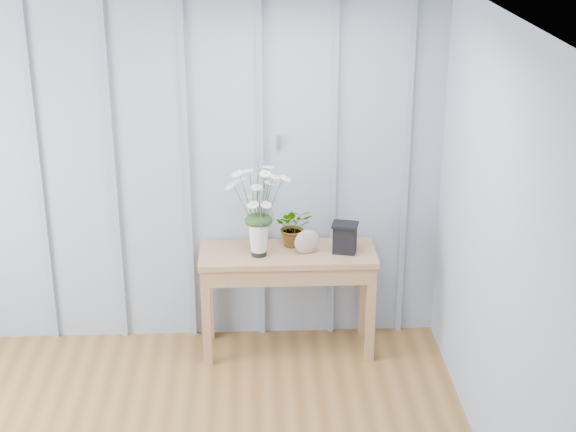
{
  "coord_description": "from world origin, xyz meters",
  "views": [
    {
      "loc": [
        0.69,
        -3.47,
        3.18
      ],
      "look_at": [
        0.93,
        1.94,
        1.03
      ],
      "focal_mm": 55.0,
      "sensor_mm": 36.0,
      "label": 1
    }
  ],
  "objects_px": {
    "sideboard": "(288,267)",
    "carved_box": "(345,237)",
    "felt_disc_vessel": "(307,242)",
    "daisy_vase": "(258,198)"
  },
  "relations": [
    {
      "from": "sideboard",
      "to": "felt_disc_vessel",
      "type": "bearing_deg",
      "value": -17.37
    },
    {
      "from": "daisy_vase",
      "to": "carved_box",
      "type": "bearing_deg",
      "value": 2.54
    },
    {
      "from": "sideboard",
      "to": "daisy_vase",
      "type": "distance_m",
      "value": 0.56
    },
    {
      "from": "daisy_vase",
      "to": "sideboard",
      "type": "bearing_deg",
      "value": 14.22
    },
    {
      "from": "felt_disc_vessel",
      "to": "carved_box",
      "type": "distance_m",
      "value": 0.26
    },
    {
      "from": "felt_disc_vessel",
      "to": "sideboard",
      "type": "bearing_deg",
      "value": 150.95
    },
    {
      "from": "daisy_vase",
      "to": "felt_disc_vessel",
      "type": "relative_size",
      "value": 3.76
    },
    {
      "from": "daisy_vase",
      "to": "carved_box",
      "type": "distance_m",
      "value": 0.65
    },
    {
      "from": "sideboard",
      "to": "carved_box",
      "type": "distance_m",
      "value": 0.44
    },
    {
      "from": "sideboard",
      "to": "carved_box",
      "type": "bearing_deg",
      "value": -3.53
    }
  ]
}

